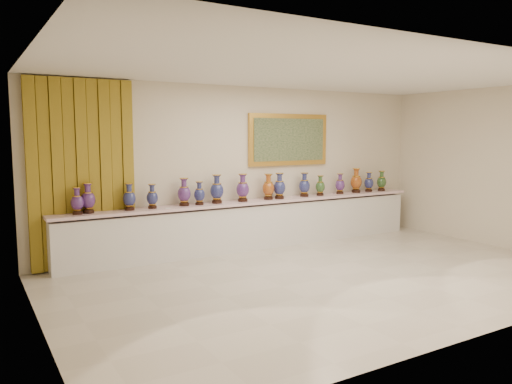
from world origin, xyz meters
TOP-DOWN VIEW (x-y plane):
  - ground at (0.00, 0.00)m, footprint 8.00×8.00m
  - room at (-2.40, 2.44)m, footprint 8.00×8.00m
  - counter at (0.00, 2.27)m, footprint 7.28×0.48m
  - vase_0 at (-3.16, 2.23)m, footprint 0.22×0.22m
  - vase_1 at (-2.99, 2.28)m, footprint 0.22×0.22m
  - vase_2 at (-2.35, 2.25)m, footprint 0.23×0.23m
  - vase_3 at (-1.97, 2.25)m, footprint 0.22×0.22m
  - vase_4 at (-1.40, 2.26)m, footprint 0.23×0.23m
  - vase_5 at (-1.12, 2.25)m, footprint 0.20×0.20m
  - vase_6 at (-0.78, 2.27)m, footprint 0.29×0.29m
  - vase_7 at (-0.26, 2.24)m, footprint 0.31×0.31m
  - vase_8 at (0.28, 2.24)m, footprint 0.29×0.29m
  - vase_9 at (0.53, 2.23)m, footprint 0.29×0.29m
  - vase_10 at (1.14, 2.26)m, footprint 0.24×0.24m
  - vase_11 at (1.50, 2.23)m, footprint 0.20×0.20m
  - vase_12 at (2.04, 2.25)m, footprint 0.25×0.25m
  - vase_13 at (2.48, 2.26)m, footprint 0.31×0.31m
  - vase_14 at (2.83, 2.25)m, footprint 0.22×0.22m
  - vase_15 at (3.18, 2.23)m, footprint 0.22×0.22m
  - label_card at (-1.75, 2.13)m, footprint 0.10×0.06m

SIDE VIEW (x-z plane):
  - ground at x=0.00m, z-range 0.00..0.00m
  - counter at x=0.00m, z-range -0.01..0.89m
  - label_card at x=-1.75m, z-range 0.90..0.90m
  - vase_11 at x=1.50m, z-range 0.88..1.28m
  - vase_3 at x=-1.97m, z-range 0.88..1.28m
  - vase_5 at x=-1.12m, z-range 0.88..1.29m
  - vase_14 at x=2.83m, z-range 0.88..1.29m
  - vase_12 at x=2.04m, z-range 0.88..1.30m
  - vase_0 at x=-3.16m, z-range 0.88..1.30m
  - vase_15 at x=3.18m, z-range 0.88..1.31m
  - vase_2 at x=-2.35m, z-range 0.88..1.32m
  - vase_10 at x=1.14m, z-range 0.88..1.35m
  - vase_1 at x=-2.99m, z-range 0.88..1.35m
  - vase_4 at x=-1.40m, z-range 0.88..1.35m
  - vase_8 at x=0.28m, z-range 0.87..1.36m
  - vase_9 at x=0.53m, z-range 0.87..1.37m
  - vase_7 at x=-0.26m, z-range 0.87..1.38m
  - vase_6 at x=-0.78m, z-range 0.87..1.39m
  - vase_13 at x=2.48m, z-range 0.87..1.39m
  - room at x=-2.40m, z-range -2.42..5.58m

